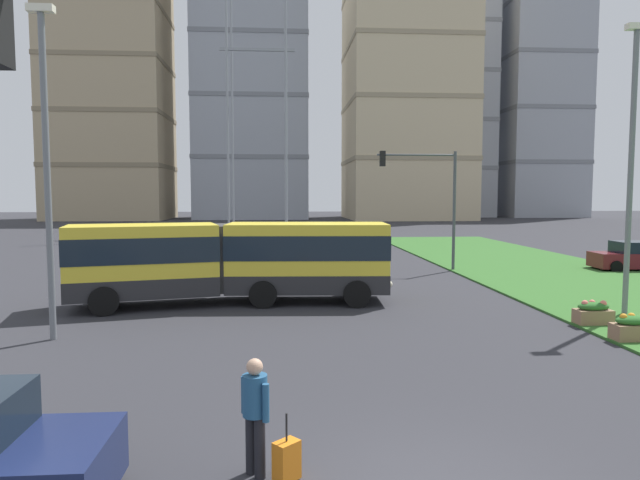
{
  "coord_description": "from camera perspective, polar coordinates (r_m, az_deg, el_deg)",
  "views": [
    {
      "loc": [
        -2.11,
        -7.27,
        4.08
      ],
      "look_at": [
        -0.42,
        15.9,
        2.2
      ],
      "focal_mm": 31.4,
      "sensor_mm": 36.0,
      "label": 1
    }
  ],
  "objects": [
    {
      "name": "apartment_tower_eastcentre",
      "position": [
        112.08,
        12.0,
        13.49
      ],
      "size": [
        17.66,
        16.65,
        43.08
      ],
      "color": "#9EA3AD",
      "rests_on": "ground"
    },
    {
      "name": "apartment_tower_westcentre",
      "position": [
        101.05,
        -7.04,
        16.46
      ],
      "size": [
        19.19,
        14.64,
        49.69
      ],
      "color": "#9EA3AD",
      "rests_on": "ground"
    },
    {
      "name": "streetlight_left",
      "position": [
        17.27,
        -26.1,
        7.35
      ],
      "size": [
        0.7,
        0.28,
        9.19
      ],
      "color": "slate",
      "rests_on": "ground"
    },
    {
      "name": "flower_planter_2",
      "position": [
        17.85,
        29.26,
        -7.78
      ],
      "size": [
        1.1,
        0.56,
        0.74
      ],
      "color": "#937051",
      "rests_on": "grass_median"
    },
    {
      "name": "traffic_light_far_right",
      "position": [
        30.33,
        11.1,
        5.11
      ],
      "size": [
        4.27,
        0.28,
        6.38
      ],
      "color": "#474C51",
      "rests_on": "ground"
    },
    {
      "name": "flower_planter_3",
      "position": [
        19.47,
        26.08,
        -6.66
      ],
      "size": [
        1.1,
        0.56,
        0.74
      ],
      "color": "#937051",
      "rests_on": "grass_median"
    },
    {
      "name": "apartment_tower_west",
      "position": [
        102.74,
        -20.68,
        16.17
      ],
      "size": [
        18.7,
        16.16,
        50.29
      ],
      "color": "tan",
      "rests_on": "ground"
    },
    {
      "name": "pedestrian_crossing",
      "position": [
        8.47,
        -6.64,
        -16.7
      ],
      "size": [
        0.42,
        0.46,
        1.74
      ],
      "color": "black",
      "rests_on": "ground"
    },
    {
      "name": "streetlight_median",
      "position": [
        21.31,
        29.15,
        7.21
      ],
      "size": [
        0.7,
        0.28,
        9.62
      ],
      "color": "slate",
      "rests_on": "ground"
    },
    {
      "name": "apartment_tower_centre",
      "position": [
        99.46,
        8.77,
        15.9
      ],
      "size": [
        19.88,
        20.06,
        47.21
      ],
      "color": "beige",
      "rests_on": "ground"
    },
    {
      "name": "transmission_pylon",
      "position": [
        62.87,
        -6.38,
        15.88
      ],
      "size": [
        9.0,
        6.24,
        29.93
      ],
      "color": "gray",
      "rests_on": "ground"
    },
    {
      "name": "car_maroon_sedan",
      "position": [
        34.62,
        29.48,
        -1.49
      ],
      "size": [
        4.48,
        2.19,
        1.58
      ],
      "color": "maroon",
      "rests_on": "ground"
    },
    {
      "name": "articulated_bus",
      "position": [
        21.16,
        -8.88,
        -2.01
      ],
      "size": [
        12.04,
        3.9,
        3.0
      ],
      "color": "yellow",
      "rests_on": "ground"
    },
    {
      "name": "rolling_suitcase",
      "position": [
        8.55,
        -3.42,
        -21.5
      ],
      "size": [
        0.43,
        0.42,
        0.97
      ],
      "color": "orange",
      "rests_on": "ground"
    },
    {
      "name": "apartment_tower_east",
      "position": [
        115.93,
        21.39,
        14.23
      ],
      "size": [
        14.38,
        14.58,
        48.07
      ],
      "color": "#9EA3AD",
      "rests_on": "ground"
    }
  ]
}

